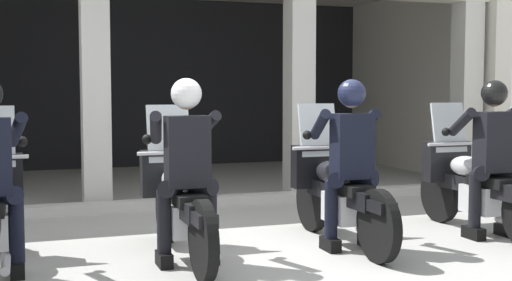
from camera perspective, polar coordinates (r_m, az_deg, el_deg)
name	(u,v)px	position (r m, az deg, el deg)	size (l,w,h in m)	color
ground_plane	(186,199)	(9.23, -5.99, -4.98)	(80.00, 80.00, 0.00)	#999993
station_building	(164,50)	(11.50, -7.81, 7.64)	(9.53, 4.95, 3.43)	black
kerb_strip	(213,201)	(8.67, -3.68, -5.17)	(9.03, 0.24, 0.12)	#B7B5AD
motorcycle_center_left	(180,201)	(6.01, -6.52, -5.14)	(0.62, 2.04, 1.35)	black
police_officer_center_left	(186,155)	(5.68, -5.94, -1.23)	(0.63, 0.61, 1.58)	black
motorcycle_center_right	(337,192)	(6.57, 6.86, -4.34)	(0.62, 2.04, 1.35)	black
police_officer_center_right	(350,149)	(6.27, 8.03, -0.74)	(0.63, 0.61, 1.58)	black
motorcycle_far_right	(473,185)	(7.37, 17.97, -3.58)	(0.62, 2.04, 1.35)	black
police_officer_far_right	(492,145)	(7.10, 19.43, -0.35)	(0.63, 0.61, 1.58)	black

